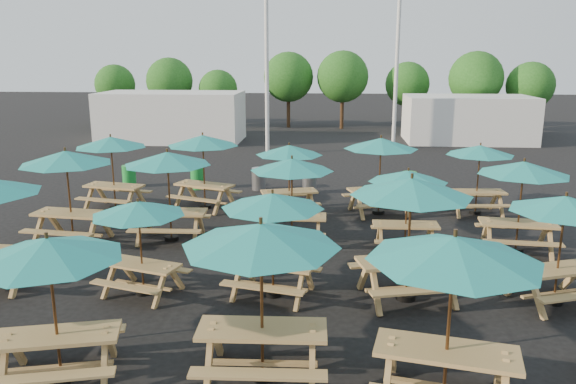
# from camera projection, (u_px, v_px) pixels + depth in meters

# --- Properties ---
(ground) EXTENTS (120.00, 120.00, 0.00)m
(ground) POSITION_uv_depth(u_px,v_px,m) (284.00, 246.00, 14.71)
(ground) COLOR black
(ground) RESTS_ON ground
(picnic_unit_2) EXTENTS (2.62, 2.62, 2.51)m
(picnic_unit_2) POSITION_uv_depth(u_px,v_px,m) (66.00, 162.00, 14.51)
(picnic_unit_2) COLOR tan
(picnic_unit_2) RESTS_ON ground
(picnic_unit_3) EXTENTS (2.63, 2.63, 2.39)m
(picnic_unit_3) POSITION_uv_depth(u_px,v_px,m) (111.00, 146.00, 17.79)
(picnic_unit_3) COLOR tan
(picnic_unit_3) RESTS_ON ground
(picnic_unit_4) EXTENTS (2.66, 2.66, 2.33)m
(picnic_unit_4) POSITION_uv_depth(u_px,v_px,m) (49.00, 256.00, 8.18)
(picnic_unit_4) COLOR tan
(picnic_unit_4) RESTS_ON ground
(picnic_unit_5) EXTENTS (2.38, 2.38, 2.03)m
(picnic_unit_5) POSITION_uv_depth(u_px,v_px,m) (139.00, 213.00, 11.37)
(picnic_unit_5) COLOR tan
(picnic_unit_5) RESTS_ON ground
(picnic_unit_6) EXTENTS (2.37, 2.37, 2.44)m
(picnic_unit_6) POSITION_uv_depth(u_px,v_px,m) (168.00, 163.00, 14.71)
(picnic_unit_6) COLOR tan
(picnic_unit_6) RESTS_ON ground
(picnic_unit_7) EXTENTS (2.92, 2.92, 2.42)m
(picnic_unit_7) POSITION_uv_depth(u_px,v_px,m) (203.00, 144.00, 17.87)
(picnic_unit_7) COLOR tan
(picnic_unit_7) RESTS_ON ground
(picnic_unit_8) EXTENTS (2.45, 2.45, 2.52)m
(picnic_unit_8) POSITION_uv_depth(u_px,v_px,m) (261.00, 244.00, 8.23)
(picnic_unit_8) COLOR tan
(picnic_unit_8) RESTS_ON ground
(picnic_unit_9) EXTENTS (2.53, 2.53, 2.22)m
(picnic_unit_9) POSITION_uv_depth(u_px,v_px,m) (273.00, 206.00, 11.25)
(picnic_unit_9) COLOR tan
(picnic_unit_9) RESTS_ON ground
(picnic_unit_10) EXTENTS (2.20, 2.20, 2.31)m
(picnic_unit_10) POSITION_uv_depth(u_px,v_px,m) (292.00, 169.00, 14.49)
(picnic_unit_10) COLOR tan
(picnic_unit_10) RESTS_ON ground
(picnic_unit_11) EXTENTS (2.56, 2.56, 2.20)m
(picnic_unit_11) POSITION_uv_depth(u_px,v_px,m) (289.00, 154.00, 17.30)
(picnic_unit_11) COLOR tan
(picnic_unit_11) RESTS_ON ground
(picnic_unit_12) EXTENTS (2.84, 2.84, 2.55)m
(picnic_unit_12) POSITION_uv_depth(u_px,v_px,m) (454.00, 258.00, 7.58)
(picnic_unit_12) COLOR tan
(picnic_unit_12) RESTS_ON ground
(picnic_unit_13) EXTENTS (2.94, 2.94, 2.57)m
(picnic_unit_13) POSITION_uv_depth(u_px,v_px,m) (411.00, 194.00, 11.01)
(picnic_unit_13) COLOR tan
(picnic_unit_13) RESTS_ON ground
(picnic_unit_14) EXTENTS (2.00, 2.00, 2.11)m
(picnic_unit_14) POSITION_uv_depth(u_px,v_px,m) (408.00, 181.00, 14.00)
(picnic_unit_14) COLOR tan
(picnic_unit_14) RESTS_ON ground
(picnic_unit_15) EXTENTS (2.87, 2.87, 2.43)m
(picnic_unit_15) POSITION_uv_depth(u_px,v_px,m) (381.00, 147.00, 17.24)
(picnic_unit_15) COLOR tan
(picnic_unit_15) RESTS_ON ground
(picnic_unit_17) EXTENTS (2.71, 2.71, 2.26)m
(picnic_unit_17) POSITION_uv_depth(u_px,v_px,m) (565.00, 210.00, 10.88)
(picnic_unit_17) COLOR tan
(picnic_unit_17) RESTS_ON ground
(picnic_unit_18) EXTENTS (2.43, 2.43, 2.36)m
(picnic_unit_18) POSITION_uv_depth(u_px,v_px,m) (523.00, 173.00, 13.81)
(picnic_unit_18) COLOR tan
(picnic_unit_18) RESTS_ON ground
(picnic_unit_19) EXTENTS (2.22, 2.22, 2.21)m
(picnic_unit_19) POSITION_uv_depth(u_px,v_px,m) (480.00, 154.00, 17.27)
(picnic_unit_19) COLOR tan
(picnic_unit_19) RESTS_ON ground
(waste_bin_0) EXTENTS (0.51, 0.51, 0.82)m
(waste_bin_0) POSITION_uv_depth(u_px,v_px,m) (129.00, 176.00, 21.26)
(waste_bin_0) COLOR green
(waste_bin_0) RESTS_ON ground
(waste_bin_1) EXTENTS (0.51, 0.51, 0.82)m
(waste_bin_1) POSITION_uv_depth(u_px,v_px,m) (198.00, 178.00, 20.93)
(waste_bin_1) COLOR green
(waste_bin_1) RESTS_ON ground
(waste_bin_2) EXTENTS (0.51, 0.51, 0.82)m
(waste_bin_2) POSITION_uv_depth(u_px,v_px,m) (259.00, 179.00, 20.79)
(waste_bin_2) COLOR gray
(waste_bin_2) RESTS_ON ground
(waste_bin_3) EXTENTS (0.51, 0.51, 0.82)m
(waste_bin_3) POSITION_uv_depth(u_px,v_px,m) (309.00, 182.00, 20.28)
(waste_bin_3) COLOR gray
(waste_bin_3) RESTS_ON ground
(waste_bin_4) EXTENTS (0.51, 0.51, 0.82)m
(waste_bin_4) POSITION_uv_depth(u_px,v_px,m) (409.00, 183.00, 20.10)
(waste_bin_4) COLOR green
(waste_bin_4) RESTS_ON ground
(mast_0) EXTENTS (0.20, 0.20, 12.00)m
(mast_0) POSITION_uv_depth(u_px,v_px,m) (266.00, 31.00, 26.98)
(mast_0) COLOR silver
(mast_0) RESTS_ON ground
(mast_1) EXTENTS (0.20, 0.20, 12.00)m
(mast_1) POSITION_uv_depth(u_px,v_px,m) (398.00, 32.00, 28.44)
(mast_1) COLOR silver
(mast_1) RESTS_ON ground
(event_tent_0) EXTENTS (8.00, 4.00, 2.80)m
(event_tent_0) POSITION_uv_depth(u_px,v_px,m) (172.00, 117.00, 32.40)
(event_tent_0) COLOR silver
(event_tent_0) RESTS_ON ground
(event_tent_1) EXTENTS (7.00, 4.00, 2.60)m
(event_tent_1) POSITION_uv_depth(u_px,v_px,m) (468.00, 119.00, 32.13)
(event_tent_1) COLOR silver
(event_tent_1) RESTS_ON ground
(tree_0) EXTENTS (2.80, 2.80, 4.24)m
(tree_0) POSITION_uv_depth(u_px,v_px,m) (115.00, 85.00, 39.53)
(tree_0) COLOR #382314
(tree_0) RESTS_ON ground
(tree_1) EXTENTS (3.11, 3.11, 4.72)m
(tree_1) POSITION_uv_depth(u_px,v_px,m) (170.00, 81.00, 37.83)
(tree_1) COLOR #382314
(tree_1) RESTS_ON ground
(tree_2) EXTENTS (2.59, 2.59, 3.93)m
(tree_2) POSITION_uv_depth(u_px,v_px,m) (218.00, 89.00, 37.46)
(tree_2) COLOR #382314
(tree_2) RESTS_ON ground
(tree_3) EXTENTS (3.36, 3.36, 5.09)m
(tree_3) POSITION_uv_depth(u_px,v_px,m) (288.00, 77.00, 37.96)
(tree_3) COLOR #382314
(tree_3) RESTS_ON ground
(tree_4) EXTENTS (3.41, 3.41, 5.17)m
(tree_4) POSITION_uv_depth(u_px,v_px,m) (343.00, 77.00, 37.23)
(tree_4) COLOR #382314
(tree_4) RESTS_ON ground
(tree_5) EXTENTS (2.94, 2.94, 4.45)m
(tree_5) POSITION_uv_depth(u_px,v_px,m) (407.00, 84.00, 37.43)
(tree_5) COLOR #382314
(tree_5) RESTS_ON ground
(tree_6) EXTENTS (3.38, 3.38, 5.13)m
(tree_6) POSITION_uv_depth(u_px,v_px,m) (476.00, 78.00, 35.30)
(tree_6) COLOR #382314
(tree_6) RESTS_ON ground
(tree_7) EXTENTS (2.95, 2.95, 4.48)m
(tree_7) POSITION_uv_depth(u_px,v_px,m) (530.00, 86.00, 35.18)
(tree_7) COLOR #382314
(tree_7) RESTS_ON ground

